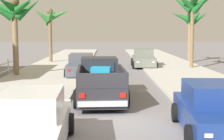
{
  "coord_description": "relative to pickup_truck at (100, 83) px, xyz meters",
  "views": [
    {
      "loc": [
        -0.57,
        -11.01,
        3.1
      ],
      "look_at": [
        -0.36,
        5.02,
        1.2
      ],
      "focal_mm": 53.67,
      "sensor_mm": 36.0,
      "label": 1
    }
  ],
  "objects": [
    {
      "name": "palm_tree_left_mid",
      "position": [
        -5.13,
        17.4,
        3.44
      ],
      "size": [
        3.49,
        3.14,
        5.24
      ],
      "color": "brown",
      "rests_on": "ground"
    },
    {
      "name": "sidewalk_right",
      "position": [
        5.7,
        8.24,
        -0.73
      ],
      "size": [
        5.08,
        60.0,
        0.12
      ],
      "primitive_type": "cube",
      "color": "beige",
      "rests_on": "ground"
    },
    {
      "name": "sidewalk_left",
      "position": [
        -3.88,
        8.24,
        -0.73
      ],
      "size": [
        5.08,
        60.0,
        0.12
      ],
      "primitive_type": "cube",
      "color": "beige",
      "rests_on": "ground"
    },
    {
      "name": "palm_tree_right_fore",
      "position": [
        8.36,
        17.8,
        3.29
      ],
      "size": [
        3.78,
        3.61,
        5.09
      ],
      "color": "#846B4C",
      "rests_on": "ground"
    },
    {
      "name": "car_left_near",
      "position": [
        -1.46,
        7.97,
        -0.07
      ],
      "size": [
        2.05,
        4.27,
        1.54
      ],
      "color": "#474C56",
      "rests_on": "ground"
    },
    {
      "name": "pickup_truck",
      "position": [
        0.0,
        0.0,
        0.0
      ],
      "size": [
        2.42,
        5.3,
        1.8
      ],
      "color": "#28282D",
      "rests_on": "ground"
    },
    {
      "name": "car_right_mid",
      "position": [
        -1.64,
        -6.3,
        -0.07
      ],
      "size": [
        2.15,
        4.31,
        1.54
      ],
      "color": "silver",
      "rests_on": "ground"
    },
    {
      "name": "curb_left",
      "position": [
        -2.74,
        8.24,
        -0.74
      ],
      "size": [
        0.16,
        60.0,
        0.1
      ],
      "primitive_type": "cube",
      "color": "silver",
      "rests_on": "ground"
    },
    {
      "name": "car_right_near",
      "position": [
        3.4,
        13.56,
        -0.07
      ],
      "size": [
        2.12,
        4.3,
        1.54
      ],
      "color": "slate",
      "rests_on": "ground"
    },
    {
      "name": "curb_right",
      "position": [
        4.56,
        8.24,
        -0.74
      ],
      "size": [
        0.16,
        60.0,
        0.1
      ],
      "primitive_type": "cube",
      "color": "silver",
      "rests_on": "ground"
    },
    {
      "name": "palm_tree_left_fore",
      "position": [
        7.1,
        12.14,
        4.32
      ],
      "size": [
        3.63,
        3.87,
        6.11
      ],
      "color": "brown",
      "rests_on": "ground"
    },
    {
      "name": "car_left_mid",
      "position": [
        3.48,
        -4.98,
        -0.07
      ],
      "size": [
        2.21,
        4.34,
        1.54
      ],
      "color": "navy",
      "rests_on": "ground"
    },
    {
      "name": "ground_plane",
      "position": [
        0.91,
        -3.76,
        -0.79
      ],
      "size": [
        160.0,
        160.0,
        0.0
      ],
      "primitive_type": "plane",
      "color": "slate"
    },
    {
      "name": "palm_tree_right_mid",
      "position": [
        -5.87,
        7.67,
        3.58
      ],
      "size": [
        3.97,
        3.64,
        5.34
      ],
      "color": "#846B4C",
      "rests_on": "ground"
    }
  ]
}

